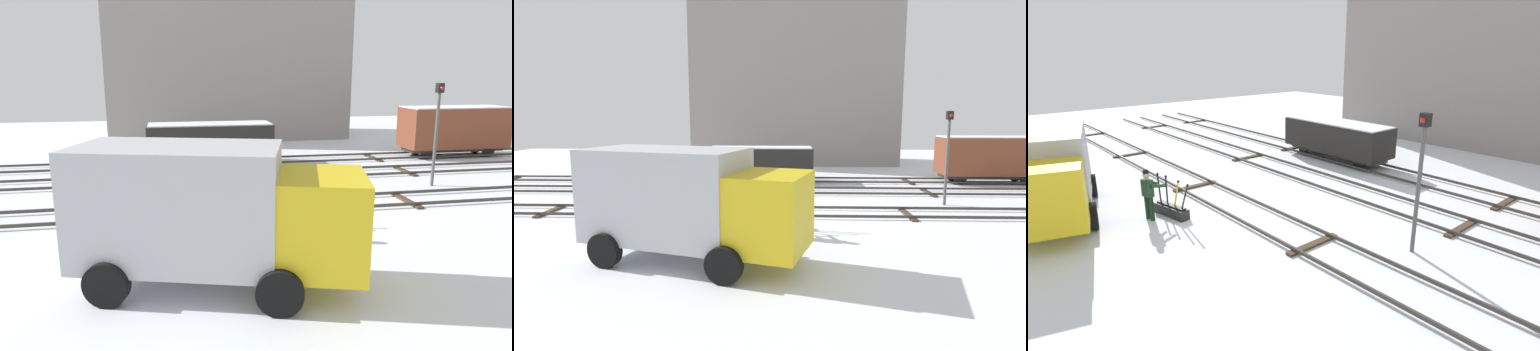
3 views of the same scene
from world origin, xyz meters
TOP-DOWN VIEW (x-y plane):
  - ground_plane at (0.00, 0.00)m, footprint 60.00×60.00m
  - track_main_line at (0.00, 0.00)m, footprint 44.00×1.94m
  - track_siding_near at (0.00, 4.48)m, footprint 44.00×1.94m
  - track_siding_far at (0.00, 7.82)m, footprint 44.00×1.94m
  - switch_lever_frame at (-1.32, -2.13)m, footprint 1.78×0.65m
  - rail_worker at (-1.50, -2.80)m, footprint 0.63×0.76m
  - delivery_truck at (-3.66, -5.18)m, footprint 6.19×3.72m
  - signal_post at (5.64, 1.91)m, footprint 0.24×0.32m
  - apartment_building at (-0.49, 17.95)m, footprint 15.88×6.57m
  - freight_car_mid_siding at (-2.62, 7.82)m, footprint 5.95×1.93m
  - freight_car_back_track at (10.35, 7.82)m, footprint 5.52×2.02m

SIDE VIEW (x-z plane):
  - ground_plane at x=0.00m, z-range 0.00..0.00m
  - track_main_line at x=0.00m, z-range 0.02..0.20m
  - track_siding_near at x=0.00m, z-range 0.02..0.20m
  - track_siding_far at x=0.00m, z-range 0.02..0.20m
  - switch_lever_frame at x=-1.32m, z-range -0.48..0.98m
  - rail_worker at x=-1.50m, z-range 0.12..1.91m
  - freight_car_mid_siding at x=-2.62m, z-range 0.18..2.20m
  - freight_car_back_track at x=10.35m, z-range 0.18..2.82m
  - delivery_truck at x=-3.66m, z-range 0.17..3.15m
  - signal_post at x=5.64m, z-range 0.44..4.44m
  - apartment_building at x=-0.49m, z-range 0.01..12.90m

